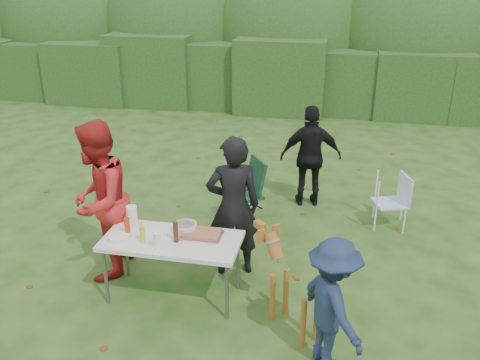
% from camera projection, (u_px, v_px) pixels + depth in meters
% --- Properties ---
extents(ground, '(80.00, 80.00, 0.00)m').
position_uv_depth(ground, '(192.00, 287.00, 5.95)').
color(ground, '#1E4211').
extents(hedge_row, '(22.00, 1.40, 1.70)m').
position_uv_depth(hedge_row, '(281.00, 77.00, 12.81)').
color(hedge_row, '#23471C').
rests_on(hedge_row, ground).
extents(shrub_backdrop, '(20.00, 2.60, 3.20)m').
position_uv_depth(shrub_backdrop, '(290.00, 38.00, 13.96)').
color(shrub_backdrop, '#3D6628').
rests_on(shrub_backdrop, ground).
extents(folding_table, '(1.50, 0.70, 0.74)m').
position_uv_depth(folding_table, '(172.00, 243.00, 5.53)').
color(folding_table, silver).
rests_on(folding_table, ground).
extents(person_cook, '(0.74, 0.60, 1.74)m').
position_uv_depth(person_cook, '(233.00, 207.00, 5.94)').
color(person_cook, black).
rests_on(person_cook, ground).
extents(person_red_jacket, '(0.79, 0.98, 1.91)m').
position_uv_depth(person_red_jacket, '(99.00, 201.00, 5.89)').
color(person_red_jacket, red).
rests_on(person_red_jacket, ground).
extents(person_black_puffy, '(0.98, 0.55, 1.58)m').
position_uv_depth(person_black_puffy, '(311.00, 156.00, 7.71)').
color(person_black_puffy, black).
rests_on(person_black_puffy, ground).
extents(child, '(0.88, 0.98, 1.31)m').
position_uv_depth(child, '(332.00, 305.00, 4.58)').
color(child, '#1C2A4B').
rests_on(child, ground).
extents(dog, '(0.99, 1.00, 0.96)m').
position_uv_depth(dog, '(295.00, 290.00, 5.09)').
color(dog, '#9D5B22').
rests_on(dog, ground).
extents(camping_chair, '(0.80, 0.80, 0.93)m').
position_uv_depth(camping_chair, '(242.00, 191.00, 7.33)').
color(camping_chair, '#153A26').
rests_on(camping_chair, ground).
extents(lawn_chair, '(0.59, 0.59, 0.78)m').
position_uv_depth(lawn_chair, '(390.00, 201.00, 7.19)').
color(lawn_chair, '#6089E5').
rests_on(lawn_chair, ground).
extents(food_tray, '(0.45, 0.30, 0.02)m').
position_uv_depth(food_tray, '(202.00, 235.00, 5.56)').
color(food_tray, '#B7B7BA').
rests_on(food_tray, folding_table).
extents(focaccia_bread, '(0.40, 0.26, 0.04)m').
position_uv_depth(focaccia_bread, '(202.00, 233.00, 5.55)').
color(focaccia_bread, '#A56743').
rests_on(focaccia_bread, food_tray).
extents(mustard_bottle, '(0.06, 0.06, 0.20)m').
position_uv_depth(mustard_bottle, '(142.00, 234.00, 5.40)').
color(mustard_bottle, yellow).
rests_on(mustard_bottle, folding_table).
extents(ketchup_bottle, '(0.06, 0.06, 0.22)m').
position_uv_depth(ketchup_bottle, '(127.00, 227.00, 5.53)').
color(ketchup_bottle, '#BA3A11').
rests_on(ketchup_bottle, folding_table).
extents(beer_bottle, '(0.06, 0.06, 0.24)m').
position_uv_depth(beer_bottle, '(176.00, 232.00, 5.41)').
color(beer_bottle, '#47230F').
rests_on(beer_bottle, folding_table).
extents(paper_towel_roll, '(0.12, 0.12, 0.26)m').
position_uv_depth(paper_towel_roll, '(132.00, 217.00, 5.71)').
color(paper_towel_roll, white).
rests_on(paper_towel_roll, folding_table).
extents(cup_stack, '(0.08, 0.08, 0.18)m').
position_uv_depth(cup_stack, '(157.00, 240.00, 5.30)').
color(cup_stack, white).
rests_on(cup_stack, folding_table).
extents(pasta_bowl, '(0.26, 0.26, 0.10)m').
position_uv_depth(pasta_bowl, '(185.00, 228.00, 5.63)').
color(pasta_bowl, silver).
rests_on(pasta_bowl, folding_table).
extents(plate_stack, '(0.24, 0.24, 0.05)m').
position_uv_depth(plate_stack, '(119.00, 237.00, 5.49)').
color(plate_stack, white).
rests_on(plate_stack, folding_table).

